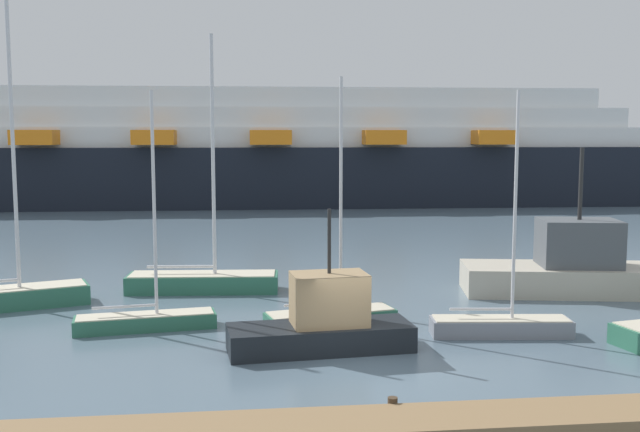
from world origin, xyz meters
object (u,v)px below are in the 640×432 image
sailboat_5 (331,315)px  fishing_boat_0 (570,268)px  sailboat_3 (501,323)px  cruise_ship (163,151)px  sailboat_1 (203,279)px  sailboat_4 (7,294)px  sailboat_2 (146,318)px  fishing_boat_1 (324,323)px

sailboat_5 → fishing_boat_0: (11.18, 4.40, 0.71)m
sailboat_3 → fishing_boat_0: (5.46, 6.26, 0.71)m
sailboat_3 → cruise_ship: 54.09m
sailboat_1 → sailboat_4: size_ratio=0.90×
sailboat_1 → sailboat_2: 6.49m
sailboat_4 → cruise_ship: size_ratio=0.12×
sailboat_2 → fishing_boat_1: (6.04, -3.22, 0.48)m
sailboat_1 → fishing_boat_1: 10.40m
sailboat_2 → sailboat_1: bearing=66.2°
sailboat_2 → sailboat_3: 12.56m
sailboat_3 → fishing_boat_0: size_ratio=0.90×
fishing_boat_1 → cruise_ship: (-10.15, 52.31, 4.37)m
sailboat_3 → sailboat_4: 19.31m
sailboat_2 → sailboat_5: size_ratio=0.95×
sailboat_3 → sailboat_5: 6.01m
sailboat_1 → sailboat_4: (-7.71, -2.35, 0.04)m
sailboat_2 → sailboat_5: sailboat_5 is taller
sailboat_5 → fishing_boat_1: bearing=-114.6°
sailboat_4 → fishing_boat_0: 23.79m
fishing_boat_0 → sailboat_5: bearing=-148.5°
sailboat_1 → fishing_boat_0: size_ratio=1.20×
sailboat_4 → sailboat_2: bearing=-52.8°
sailboat_1 → cruise_ship: 43.50m
sailboat_1 → sailboat_4: sailboat_4 is taller
sailboat_2 → fishing_boat_1: size_ratio=1.39×
sailboat_3 → sailboat_4: (-18.32, 6.09, 0.16)m
sailboat_1 → fishing_boat_1: (4.29, -9.47, 0.35)m
fishing_boat_1 → sailboat_5: bearing=72.7°
sailboat_1 → fishing_boat_0: sailboat_1 is taller
sailboat_4 → cruise_ship: bearing=68.1°
fishing_boat_0 → cruise_ship: size_ratio=0.09×
sailboat_1 → sailboat_5: sailboat_1 is taller
sailboat_4 → sailboat_5: bearing=-38.2°
sailboat_3 → fishing_boat_1: size_ratio=1.38×
sailboat_2 → sailboat_4: (-5.96, 3.89, 0.17)m
sailboat_1 → sailboat_3: size_ratio=1.34×
fishing_boat_1 → sailboat_4: bearing=143.9°
fishing_boat_1 → sailboat_3: bearing=3.7°
sailboat_1 → fishing_boat_1: sailboat_1 is taller
fishing_boat_0 → cruise_ship: cruise_ship is taller
sailboat_2 → sailboat_3: (12.36, -2.20, 0.01)m
fishing_boat_1 → fishing_boat_0: bearing=26.2°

